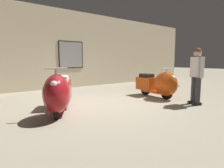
# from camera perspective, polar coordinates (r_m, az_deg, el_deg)

# --- Properties ---
(ground_plane) EXTENTS (60.00, 60.00, 0.00)m
(ground_plane) POSITION_cam_1_polar(r_m,az_deg,el_deg) (5.48, -3.35, -6.31)
(ground_plane) COLOR gray
(showroom_back_wall) EXTENTS (18.00, 0.63, 3.60)m
(showroom_back_wall) POSITION_cam_1_polar(r_m,az_deg,el_deg) (8.86, -18.53, 10.16)
(showroom_back_wall) COLOR beige
(showroom_back_wall) RESTS_ON ground
(scooter_0) EXTENTS (1.33, 1.86, 1.12)m
(scooter_0) POSITION_cam_1_polar(r_m,az_deg,el_deg) (4.57, -16.03, -2.70)
(scooter_0) COLOR black
(scooter_0) RESTS_ON ground
(scooter_1) EXTENTS (0.59, 1.72, 1.04)m
(scooter_1) POSITION_cam_1_polar(r_m,az_deg,el_deg) (6.59, 14.26, -0.07)
(scooter_1) COLOR black
(scooter_1) RESTS_ON ground
(visitor_0) EXTENTS (0.38, 0.50, 1.63)m
(visitor_0) POSITION_cam_1_polar(r_m,az_deg,el_deg) (5.89, 24.48, 3.31)
(visitor_0) COLOR black
(visitor_0) RESTS_ON ground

